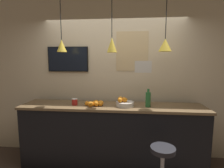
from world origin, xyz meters
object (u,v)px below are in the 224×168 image
mounted_tv (68,59)px  bar_stool (162,165)px  spread_jar (75,102)px  fruit_bowl (124,103)px  juice_bottle (148,99)px

mounted_tv → bar_stool: bearing=-32.6°
bar_stool → spread_jar: bearing=156.0°
bar_stool → fruit_bowl: bearing=131.1°
fruit_bowl → juice_bottle: (0.38, 0.00, 0.07)m
bar_stool → juice_bottle: 0.95m
spread_jar → mounted_tv: size_ratio=0.14×
spread_jar → mounted_tv: bearing=120.1°
bar_stool → fruit_bowl: size_ratio=2.34×
fruit_bowl → juice_bottle: 0.38m
spread_jar → mounted_tv: mounted_tv is taller
fruit_bowl → mounted_tv: mounted_tv is taller
bar_stool → fruit_bowl: fruit_bowl is taller
bar_stool → mounted_tv: mounted_tv is taller
bar_stool → spread_jar: spread_jar is taller
fruit_bowl → spread_jar: size_ratio=2.69×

